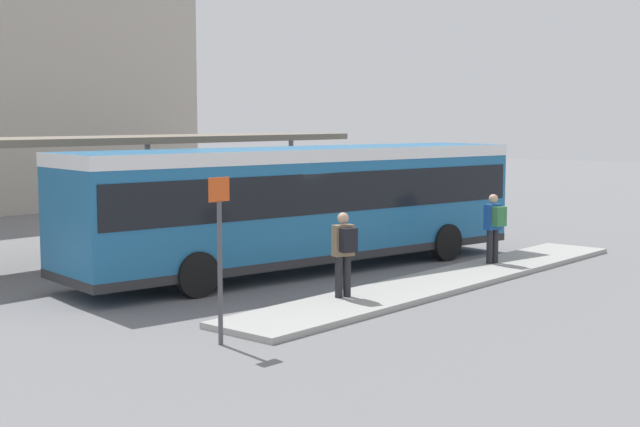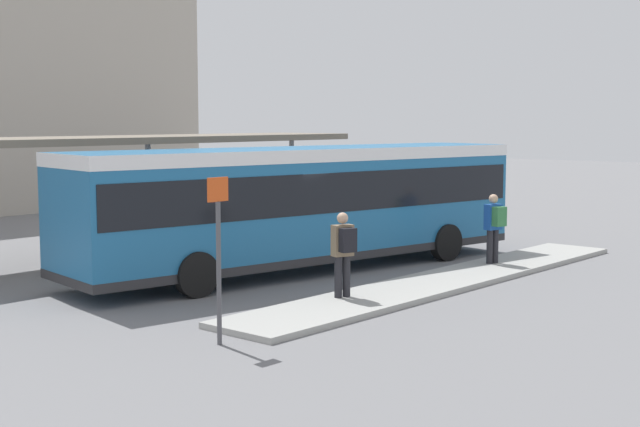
{
  "view_description": "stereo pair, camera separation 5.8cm",
  "coord_description": "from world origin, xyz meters",
  "px_view_note": "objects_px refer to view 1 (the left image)",
  "views": [
    {
      "loc": [
        -16.31,
        -14.61,
        3.75
      ],
      "look_at": [
        0.62,
        0.0,
        1.37
      ],
      "focal_mm": 50.0,
      "sensor_mm": 36.0,
      "label": 1
    },
    {
      "loc": [
        -16.27,
        -14.65,
        3.75
      ],
      "look_at": [
        0.62,
        0.0,
        1.37
      ],
      "focal_mm": 50.0,
      "sensor_mm": 36.0,
      "label": 2
    }
  ],
  "objects_px": {
    "bicycle_green": "(427,218)",
    "bicycle_white": "(411,217)",
    "city_bus": "(304,199)",
    "platform_sign": "(220,252)",
    "pedestrian_waiting": "(344,249)",
    "pedestrian_companion": "(494,224)"
  },
  "relations": [
    {
      "from": "bicycle_green",
      "to": "platform_sign",
      "type": "height_order",
      "value": "platform_sign"
    },
    {
      "from": "pedestrian_companion",
      "to": "bicycle_white",
      "type": "distance_m",
      "value": 8.76
    },
    {
      "from": "city_bus",
      "to": "pedestrian_companion",
      "type": "relative_size",
      "value": 7.25
    },
    {
      "from": "bicycle_green",
      "to": "platform_sign",
      "type": "distance_m",
      "value": 16.83
    },
    {
      "from": "city_bus",
      "to": "bicycle_white",
      "type": "relative_size",
      "value": 7.88
    },
    {
      "from": "pedestrian_companion",
      "to": "bicycle_white",
      "type": "xyz_separation_m",
      "value": [
        5.75,
        6.56,
        -0.77
      ]
    },
    {
      "from": "pedestrian_companion",
      "to": "bicycle_green",
      "type": "xyz_separation_m",
      "value": [
        5.8,
        5.91,
        -0.77
      ]
    },
    {
      "from": "bicycle_green",
      "to": "pedestrian_companion",
      "type": "bearing_deg",
      "value": 128.55
    },
    {
      "from": "bicycle_green",
      "to": "bicycle_white",
      "type": "height_order",
      "value": "bicycle_green"
    },
    {
      "from": "pedestrian_waiting",
      "to": "bicycle_green",
      "type": "bearing_deg",
      "value": -42.75
    },
    {
      "from": "city_bus",
      "to": "bicycle_white",
      "type": "xyz_separation_m",
      "value": [
        9.1,
        3.14,
        -1.44
      ]
    },
    {
      "from": "platform_sign",
      "to": "bicycle_white",
      "type": "bearing_deg",
      "value": 24.31
    },
    {
      "from": "city_bus",
      "to": "pedestrian_waiting",
      "type": "xyz_separation_m",
      "value": [
        -2.45,
        -3.29,
        -0.67
      ]
    },
    {
      "from": "bicycle_white",
      "to": "platform_sign",
      "type": "bearing_deg",
      "value": 106.32
    },
    {
      "from": "bicycle_green",
      "to": "city_bus",
      "type": "bearing_deg",
      "value": 98.22
    },
    {
      "from": "city_bus",
      "to": "bicycle_white",
      "type": "height_order",
      "value": "city_bus"
    },
    {
      "from": "platform_sign",
      "to": "bicycle_green",
      "type": "bearing_deg",
      "value": 22.19
    },
    {
      "from": "bicycle_white",
      "to": "platform_sign",
      "type": "xyz_separation_m",
      "value": [
        -15.49,
        -7.0,
        1.21
      ]
    },
    {
      "from": "pedestrian_companion",
      "to": "bicycle_white",
      "type": "height_order",
      "value": "pedestrian_companion"
    },
    {
      "from": "pedestrian_companion",
      "to": "bicycle_white",
      "type": "relative_size",
      "value": 1.09
    },
    {
      "from": "city_bus",
      "to": "platform_sign",
      "type": "bearing_deg",
      "value": -139.3
    },
    {
      "from": "bicycle_green",
      "to": "bicycle_white",
      "type": "xyz_separation_m",
      "value": [
        -0.05,
        0.66,
        -0.0
      ]
    }
  ]
}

